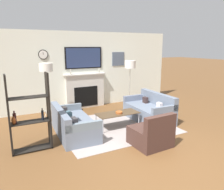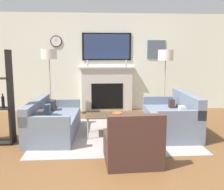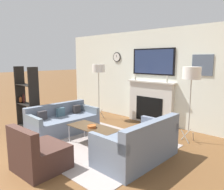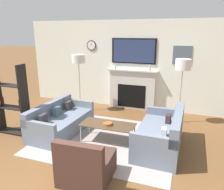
# 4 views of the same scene
# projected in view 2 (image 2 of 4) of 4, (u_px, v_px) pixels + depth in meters

# --- Properties ---
(ground_plane) EXTENTS (60.00, 60.00, 0.00)m
(ground_plane) POSITION_uv_depth(u_px,v_px,m) (126.00, 186.00, 3.20)
(ground_plane) COLOR brown
(fireplace_wall) EXTENTS (7.10, 0.28, 2.70)m
(fireplace_wall) POSITION_uv_depth(u_px,v_px,m) (107.00, 67.00, 7.38)
(fireplace_wall) COLOR white
(fireplace_wall) RESTS_ON ground_plane
(area_rug) EXTENTS (3.01, 2.50, 0.01)m
(area_rug) POSITION_uv_depth(u_px,v_px,m) (113.00, 134.00, 5.26)
(area_rug) COLOR #9D908B
(area_rug) RESTS_ON ground_plane
(couch_left) EXTENTS (0.93, 1.76, 0.70)m
(couch_left) POSITION_uv_depth(u_px,v_px,m) (52.00, 123.00, 5.14)
(couch_left) COLOR slate
(couch_left) RESTS_ON ground_plane
(couch_right) EXTENTS (0.88, 1.62, 0.81)m
(couch_right) POSITION_uv_depth(u_px,v_px,m) (172.00, 119.00, 5.30)
(couch_right) COLOR slate
(couch_right) RESTS_ON ground_plane
(armchair) EXTENTS (0.82, 0.80, 0.79)m
(armchair) POSITION_uv_depth(u_px,v_px,m) (132.00, 146.00, 3.84)
(armchair) COLOR #452C25
(armchair) RESTS_ON ground_plane
(coffee_table) EXTENTS (1.18, 0.52, 0.41)m
(coffee_table) POSITION_uv_depth(u_px,v_px,m) (116.00, 116.00, 5.13)
(coffee_table) COLOR #4C3823
(coffee_table) RESTS_ON ground_plane
(decorative_bowl) EXTENTS (0.19, 0.19, 0.06)m
(decorative_bowl) POSITION_uv_depth(u_px,v_px,m) (117.00, 114.00, 5.07)
(decorative_bowl) COLOR #B05727
(decorative_bowl) RESTS_ON coffee_table
(floor_lamp_left) EXTENTS (0.39, 0.39, 1.72)m
(floor_lamp_left) POSITION_uv_depth(u_px,v_px,m) (49.00, 55.00, 6.45)
(floor_lamp_left) COLOR #9E998E
(floor_lamp_left) RESTS_ON ground_plane
(floor_lamp_right) EXTENTS (0.39, 0.39, 1.70)m
(floor_lamp_right) POSITION_uv_depth(u_px,v_px,m) (166.00, 56.00, 6.67)
(floor_lamp_right) COLOR #9E998E
(floor_lamp_right) RESTS_ON ground_plane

